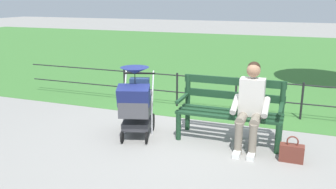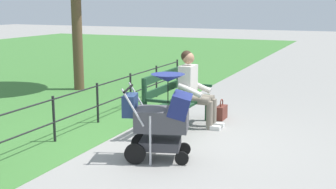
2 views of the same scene
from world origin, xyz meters
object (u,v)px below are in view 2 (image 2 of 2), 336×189
(park_bench, at_px, (174,98))
(handbag, at_px, (221,112))
(person_on_bench, at_px, (194,87))
(stroller, at_px, (162,116))

(park_bench, distance_m, handbag, 1.15)
(handbag, bearing_deg, person_on_bench, -25.34)
(stroller, height_order, handbag, stroller)
(park_bench, xyz_separation_m, person_on_bench, (-0.33, 0.22, 0.15))
(person_on_bench, distance_m, handbag, 0.88)
(person_on_bench, height_order, stroller, person_on_bench)
(park_bench, xyz_separation_m, handbag, (-0.95, 0.52, -0.40))
(stroller, bearing_deg, person_on_bench, -173.27)
(park_bench, bearing_deg, stroller, 16.83)
(handbag, bearing_deg, park_bench, -28.65)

